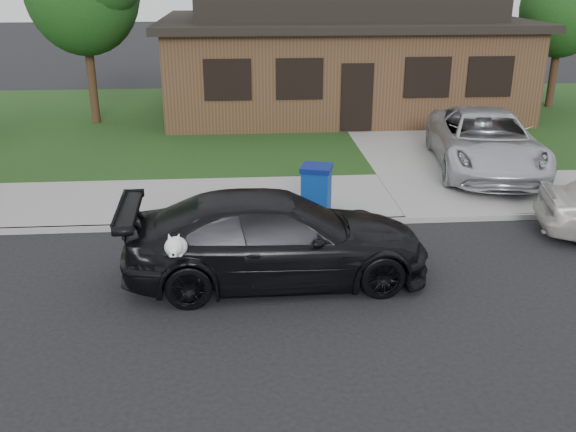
{
  "coord_description": "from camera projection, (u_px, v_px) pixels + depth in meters",
  "views": [
    {
      "loc": [
        0.35,
        -8.79,
        4.97
      ],
      "look_at": [
        1.11,
        1.22,
        1.1
      ],
      "focal_mm": 40.0,
      "sensor_mm": 36.0,
      "label": 1
    }
  ],
  "objects": [
    {
      "name": "ground",
      "position": [
        223.0,
        312.0,
        9.95
      ],
      "size": [
        120.0,
        120.0,
        0.0
      ],
      "primitive_type": "plane",
      "color": "black",
      "rests_on": "ground"
    },
    {
      "name": "sidewalk",
      "position": [
        227.0,
        200.0,
        14.58
      ],
      "size": [
        60.0,
        3.0,
        0.12
      ],
      "primitive_type": "cube",
      "color": "gray",
      "rests_on": "ground"
    },
    {
      "name": "curb",
      "position": [
        226.0,
        225.0,
        13.18
      ],
      "size": [
        60.0,
        0.12,
        0.12
      ],
      "primitive_type": "cube",
      "color": "gray",
      "rests_on": "ground"
    },
    {
      "name": "lawn",
      "position": [
        230.0,
        122.0,
        22.02
      ],
      "size": [
        60.0,
        13.0,
        0.13
      ],
      "primitive_type": "cube",
      "color": "#193814",
      "rests_on": "ground"
    },
    {
      "name": "driveway",
      "position": [
        425.0,
        140.0,
        19.65
      ],
      "size": [
        4.5,
        13.0,
        0.14
      ],
      "primitive_type": "cube",
      "color": "gray",
      "rests_on": "ground"
    },
    {
      "name": "sedan",
      "position": [
        276.0,
        238.0,
        10.78
      ],
      "size": [
        5.22,
        2.55,
        1.49
      ],
      "rotation": [
        0.0,
        0.0,
        1.61
      ],
      "color": "black",
      "rests_on": "ground"
    },
    {
      "name": "minivan",
      "position": [
        485.0,
        141.0,
        16.33
      ],
      "size": [
        3.28,
        5.64,
        1.48
      ],
      "primitive_type": "imported",
      "rotation": [
        0.0,
        0.0,
        -0.16
      ],
      "color": "silver",
      "rests_on": "driveway"
    },
    {
      "name": "recycling_bin",
      "position": [
        316.0,
        189.0,
        13.53
      ],
      "size": [
        0.77,
        0.77,
        1.03
      ],
      "rotation": [
        0.0,
        0.0,
        -0.29
      ],
      "color": "navy",
      "rests_on": "sidewalk"
    },
    {
      "name": "house",
      "position": [
        338.0,
        52.0,
        23.41
      ],
      "size": [
        12.6,
        8.6,
        4.65
      ],
      "color": "#422B1C",
      "rests_on": "ground"
    },
    {
      "name": "tree_1",
      "position": [
        568.0,
        7.0,
        22.86
      ],
      "size": [
        3.15,
        3.0,
        5.25
      ],
      "color": "#332114",
      "rests_on": "ground"
    }
  ]
}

